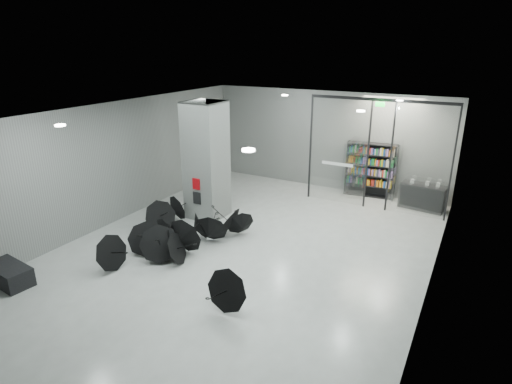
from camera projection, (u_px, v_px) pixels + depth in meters
The scene contains 10 objects.
room at pixel (239, 159), 11.19m from camera, with size 14.00×14.02×4.01m.
column at pixel (206, 161), 14.25m from camera, with size 1.20×1.20×4.00m, color slate.
fire_cabinet at pixel (196, 184), 13.95m from camera, with size 0.28×0.04×0.38m, color #A50A07.
info_panel at pixel (197, 198), 14.12m from camera, with size 0.30×0.03×0.42m, color black.
exit_sign at pixel (380, 104), 14.17m from camera, with size 0.30×0.06×0.15m, color #0CE533.
glass_partition at pixel (377, 150), 14.88m from camera, with size 5.06×0.08×4.00m.
bench at pixel (7, 273), 10.67m from camera, with size 1.51×0.65×0.48m, color black.
bookshelf at pixel (371, 170), 16.48m from camera, with size 1.95×0.39×2.14m, color black, non-canonical shape.
shop_counter at pixel (422, 197), 15.35m from camera, with size 1.55×0.62×0.93m, color black.
umbrella_cluster at pixel (181, 241), 12.28m from camera, with size 5.62×4.54×1.34m.
Camera 1 is at (5.59, -9.30, 5.74)m, focal length 29.48 mm.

